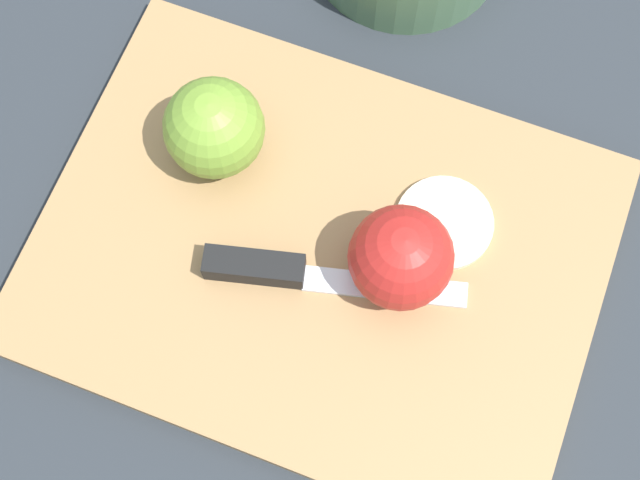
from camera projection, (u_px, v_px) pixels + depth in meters
name	position (u px, v px, depth m)	size (l,w,h in m)	color
ground_plane	(320.00, 257.00, 0.59)	(4.00, 4.00, 0.00)	#282D33
cutting_board	(320.00, 254.00, 0.59)	(0.41, 0.33, 0.02)	#A37A4C
apple_half_left	(214.00, 128.00, 0.57)	(0.07, 0.07, 0.07)	olive
apple_half_right	(401.00, 257.00, 0.54)	(0.07, 0.07, 0.07)	red
knife	(280.00, 270.00, 0.57)	(0.16, 0.09, 0.02)	silver
apple_slice	(444.00, 223.00, 0.58)	(0.06, 0.06, 0.01)	beige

